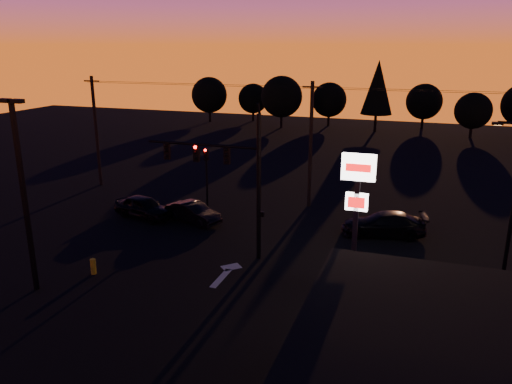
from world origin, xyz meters
TOP-DOWN VIEW (x-y plane):
  - ground at (0.00, 0.00)m, footprint 120.00×120.00m
  - lane_arrow at (0.50, 1.67)m, footprint 1.20×3.10m
  - traffic_signal_mast at (-0.10, 3.99)m, footprint 6.79×0.52m
  - secondary_signal at (-5.00, 11.49)m, footprint 0.30×0.31m
  - parking_lot_light at (-7.50, -3.00)m, footprint 1.25×0.30m
  - pylon_sign at (7.00, 1.50)m, footprint 1.50×0.28m
  - utility_pole_0 at (-16.00, 14.00)m, footprint 1.40×0.26m
  - utility_pole_1 at (2.00, 14.00)m, footprint 1.40×0.26m
  - power_wires at (2.00, 14.00)m, footprint 36.00×1.22m
  - bollard at (-5.93, -0.66)m, footprint 0.27×0.27m
  - tree_0 at (-22.00, 50.00)m, footprint 5.36×5.36m
  - tree_1 at (-16.00, 53.00)m, footprint 4.54×4.54m
  - tree_2 at (-10.00, 48.00)m, footprint 5.77×5.78m
  - tree_3 at (-4.00, 52.00)m, footprint 4.95×4.95m
  - tree_4 at (3.00, 49.00)m, footprint 4.18×4.18m
  - tree_5 at (9.00, 54.00)m, footprint 4.95×4.95m
  - tree_6 at (15.00, 48.00)m, footprint 4.54×4.54m
  - car_left at (-8.11, 7.89)m, footprint 4.68×2.74m
  - car_mid at (-4.51, 8.17)m, footprint 4.27×2.64m
  - car_right at (7.70, 9.78)m, footprint 5.41×3.05m
  - suv_parked at (10.53, -1.52)m, footprint 3.79×5.96m

SIDE VIEW (x-z plane):
  - ground at x=0.00m, z-range 0.00..0.00m
  - lane_arrow at x=0.50m, z-range 0.00..0.01m
  - bollard at x=-5.93m, z-range 0.00..0.82m
  - car_mid at x=-4.51m, z-range 0.00..1.33m
  - car_right at x=7.70m, z-range 0.00..1.48m
  - car_left at x=-8.11m, z-range 0.00..1.50m
  - suv_parked at x=10.53m, z-range 0.00..1.53m
  - secondary_signal at x=-5.00m, z-range 0.69..5.04m
  - tree_1 at x=-16.00m, z-range 0.58..6.29m
  - tree_6 at x=15.00m, z-range 0.58..6.29m
  - tree_3 at x=-4.00m, z-range 0.63..6.86m
  - tree_5 at x=9.00m, z-range 0.63..6.86m
  - tree_0 at x=-22.00m, z-range 0.69..7.43m
  - tree_2 at x=-10.00m, z-range 0.74..8.00m
  - utility_pole_0 at x=-16.00m, z-range 0.09..9.09m
  - utility_pole_1 at x=2.00m, z-range 0.09..9.09m
  - pylon_sign at x=7.00m, z-range 1.51..8.31m
  - traffic_signal_mast at x=-0.10m, z-range 0.65..9.23m
  - parking_lot_light at x=-7.50m, z-range 0.70..9.84m
  - tree_4 at x=3.00m, z-range 1.18..10.68m
  - power_wires at x=2.00m, z-range 8.53..8.60m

